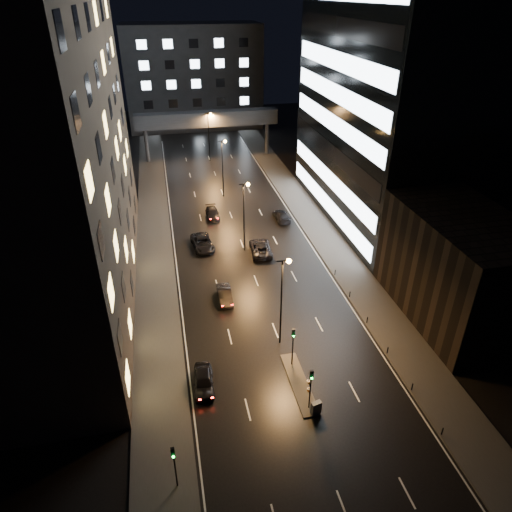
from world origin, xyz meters
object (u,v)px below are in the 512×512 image
object	(u,v)px
car_away_b	(225,295)
car_away_c	(202,243)
utility_cabinet	(316,408)
car_toward_a	(261,248)
car_toward_b	(282,216)
car_away_a	(203,381)
car_away_d	(213,213)

from	to	relation	value
car_away_b	car_away_c	xyz separation A→B (m)	(-1.20, 13.23, 0.08)
utility_cabinet	car_toward_a	bearing A→B (deg)	74.31
car_away_b	car_away_c	world-z (taller)	car_away_c
car_toward_b	car_toward_a	bearing A→B (deg)	60.37
car_toward_a	car_toward_b	distance (m)	11.10
car_away_a	utility_cabinet	xyz separation A→B (m)	(9.19, -5.14, 0.01)
car_away_a	car_toward_a	world-z (taller)	car_toward_a
car_toward_a	utility_cabinet	size ratio (longest dim) A/B	4.66
car_away_a	car_away_d	distance (m)	36.70
car_toward_b	utility_cabinet	xyz separation A→B (m)	(-6.95, -38.12, 0.04)
car_away_a	car_away_b	world-z (taller)	car_away_a
car_away_b	utility_cabinet	world-z (taller)	car_away_b
car_away_c	car_toward_a	world-z (taller)	car_toward_a
car_away_a	car_away_b	xyz separation A→B (m)	(3.98, 13.25, -0.05)
car_away_d	utility_cabinet	size ratio (longest dim) A/B	3.80
car_toward_b	utility_cabinet	world-z (taller)	car_toward_b
car_toward_a	car_away_c	bearing A→B (deg)	-17.26
car_toward_b	car_away_d	bearing A→B (deg)	-16.75
car_away_b	car_toward_b	bearing A→B (deg)	59.18
car_away_b	car_toward_a	world-z (taller)	car_toward_a
car_away_a	utility_cabinet	world-z (taller)	car_away_a
car_away_d	car_toward_a	size ratio (longest dim) A/B	0.82
car_away_c	car_away_d	distance (m)	10.17
car_away_d	utility_cabinet	xyz separation A→B (m)	(3.73, -41.44, 0.08)
car_away_a	car_away_b	size ratio (longest dim) A/B	1.03
car_away_a	car_away_b	bearing A→B (deg)	76.86
car_away_d	car_away_c	bearing A→B (deg)	-105.73
car_toward_a	utility_cabinet	world-z (taller)	car_toward_a
car_away_b	utility_cabinet	size ratio (longest dim) A/B	3.49
car_away_c	car_toward_a	distance (m)	8.40
car_away_d	utility_cabinet	bearing A→B (deg)	-85.30
car_toward_a	car_toward_b	xyz separation A→B (m)	(5.57, 9.60, -0.08)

